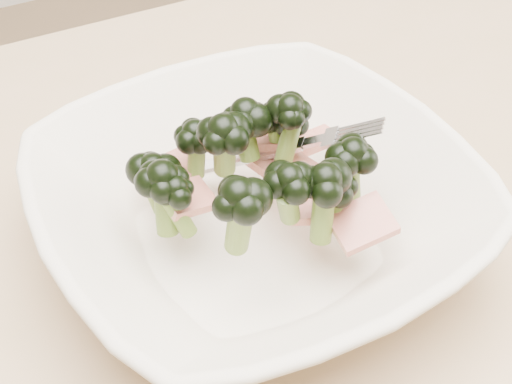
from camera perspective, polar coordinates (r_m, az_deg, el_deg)
dining_table at (r=0.57m, az=3.75°, el=-13.06°), size 1.20×0.80×0.75m
broccoli_dish at (r=0.48m, az=0.01°, el=-0.94°), size 0.30×0.30×0.11m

